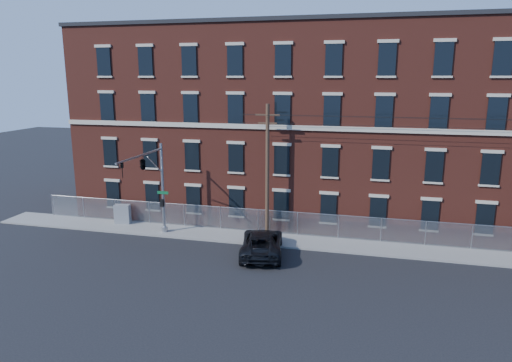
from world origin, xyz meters
The scene contains 8 objects.
ground centered at (0.00, 0.00, 0.00)m, with size 140.00×140.00×0.00m, color black.
sidewalk centered at (12.00, 5.00, 0.06)m, with size 65.00×3.00×0.12m, color gray.
mill_building centered at (12.00, 13.93, 8.15)m, with size 55.30×14.32×16.30m.
chain_link_fence centered at (12.00, 6.30, 1.06)m, with size 59.06×0.06×1.85m.
traffic_signal_mast centered at (-6.00, 2.18, 5.39)m, with size 0.90×6.75×7.00m.
utility_pole_near centered at (2.00, 5.60, 5.34)m, with size 1.80×0.28×10.00m.
pickup_truck centered at (2.44, 2.02, 0.83)m, with size 2.74×5.95×1.65m, color black.
utility_cabinet centered at (-10.30, 5.66, 0.91)m, with size 1.27×0.64×1.59m, color gray.
Camera 1 is at (9.38, -27.51, 12.05)m, focal length 32.61 mm.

